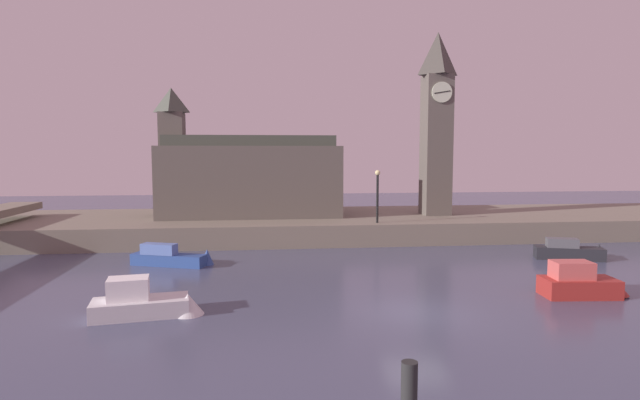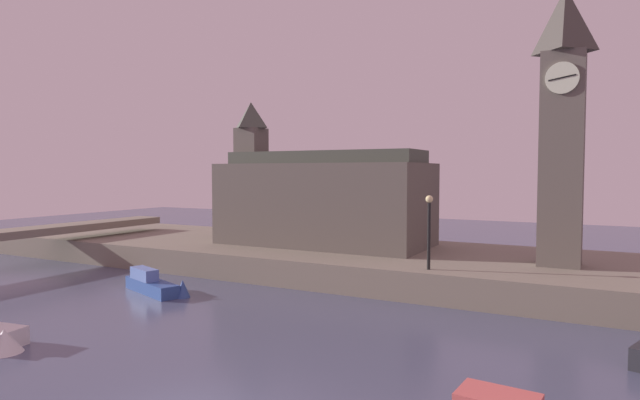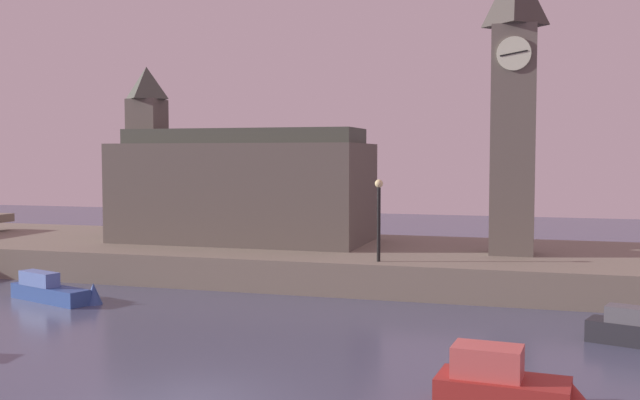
{
  "view_description": "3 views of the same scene",
  "coord_description": "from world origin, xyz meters",
  "views": [
    {
      "loc": [
        -5.97,
        -19.18,
        6.25
      ],
      "look_at": [
        -1.97,
        16.61,
        2.97
      ],
      "focal_mm": 28.9,
      "sensor_mm": 36.0,
      "label": 1
    },
    {
      "loc": [
        9.21,
        -9.96,
        6.24
      ],
      "look_at": [
        -3.88,
        14.54,
        4.77
      ],
      "focal_mm": 29.83,
      "sensor_mm": 36.0,
      "label": 2
    },
    {
      "loc": [
        8.45,
        -16.6,
        6.18
      ],
      "look_at": [
        -0.95,
        15.36,
        4.15
      ],
      "focal_mm": 41.58,
      "sensor_mm": 36.0,
      "label": 3
    }
  ],
  "objects": [
    {
      "name": "far_embankment",
      "position": [
        0.0,
        20.0,
        0.75
      ],
      "size": [
        70.0,
        12.0,
        1.5
      ],
      "primitive_type": "cube",
      "color": "slate",
      "rests_on": "ground"
    },
    {
      "name": "boat_tour_blue",
      "position": [
        -10.92,
        9.85,
        0.45
      ],
      "size": [
        4.84,
        2.34,
        1.42
      ],
      "color": "#2D4C93",
      "rests_on": "ground"
    },
    {
      "name": "clock_tower",
      "position": [
        7.33,
        19.36,
        8.69
      ],
      "size": [
        2.22,
        2.26,
        13.87
      ],
      "color": "#5B544C",
      "rests_on": "far_embankment"
    },
    {
      "name": "streetlamp",
      "position": [
        1.81,
        15.11,
        3.77
      ],
      "size": [
        0.36,
        0.36,
        3.61
      ],
      "color": "black",
      "rests_on": "far_embankment"
    },
    {
      "name": "parliament_hall",
      "position": [
        -7.23,
        20.8,
        4.5
      ],
      "size": [
        13.53,
        6.43,
        9.62
      ],
      "color": "#5B544C",
      "rests_on": "far_embankment"
    }
  ]
}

